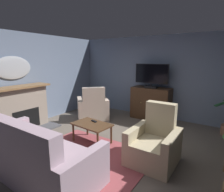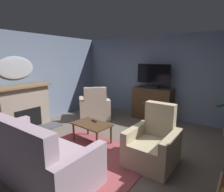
# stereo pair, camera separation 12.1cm
# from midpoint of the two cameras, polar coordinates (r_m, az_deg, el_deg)

# --- Properties ---
(ground_plane) EXTENTS (6.29, 6.16, 0.04)m
(ground_plane) POSITION_cam_midpoint_polar(r_m,az_deg,el_deg) (3.91, -1.78, -17.32)
(ground_plane) COLOR #665B51
(wall_back) EXTENTS (6.29, 0.10, 2.57)m
(wall_back) POSITION_cam_midpoint_polar(r_m,az_deg,el_deg) (5.98, 14.15, 5.68)
(wall_back) COLOR slate
(wall_back) RESTS_ON ground_plane
(wall_left) EXTENTS (0.10, 6.16, 2.57)m
(wall_left) POSITION_cam_midpoint_polar(r_m,az_deg,el_deg) (5.65, -26.61, 4.47)
(wall_left) COLOR slate
(wall_left) RESTS_ON ground_plane
(rug_central) EXTENTS (2.30, 2.06, 0.01)m
(rug_central) POSITION_cam_midpoint_polar(r_m,az_deg,el_deg) (3.67, -10.33, -19.16)
(rug_central) COLOR #9E474C
(rug_central) RESTS_ON ground_plane
(fireplace) EXTENTS (0.85, 1.49, 1.19)m
(fireplace) POSITION_cam_midpoint_polar(r_m,az_deg,el_deg) (5.36, -26.78, -3.78)
(fireplace) COLOR #4C4C51
(fireplace) RESTS_ON ground_plane
(wall_mirror_oval) EXTENTS (0.06, 0.97, 0.60)m
(wall_mirror_oval) POSITION_cam_midpoint_polar(r_m,az_deg,el_deg) (5.42, -29.14, 7.71)
(wall_mirror_oval) COLOR #B2B7BF
(tv_cabinet) EXTENTS (1.19, 0.56, 0.99)m
(tv_cabinet) POSITION_cam_midpoint_polar(r_m,az_deg,el_deg) (5.84, 11.48, -2.45)
(tv_cabinet) COLOR black
(tv_cabinet) RESTS_ON ground_plane
(television) EXTENTS (1.03, 0.20, 0.72)m
(television) POSITION_cam_midpoint_polar(r_m,az_deg,el_deg) (5.64, 11.64, 6.38)
(television) COLOR black
(television) RESTS_ON tv_cabinet
(coffee_table) EXTENTS (0.90, 0.61, 0.45)m
(coffee_table) POSITION_cam_midpoint_polar(r_m,az_deg,el_deg) (4.16, -7.17, -9.34)
(coffee_table) COLOR #4C331E
(coffee_table) RESTS_ON ground_plane
(tv_remote) EXTENTS (0.18, 0.09, 0.02)m
(tv_remote) POSITION_cam_midpoint_polar(r_m,az_deg,el_deg) (4.26, -6.45, -7.82)
(tv_remote) COLOR black
(tv_remote) RESTS_ON coffee_table
(sofa_floral) EXTENTS (2.18, 0.93, 1.03)m
(sofa_floral) POSITION_cam_midpoint_polar(r_m,az_deg,el_deg) (3.32, -24.11, -16.95)
(sofa_floral) COLOR #AD93A3
(sofa_floral) RESTS_ON ground_plane
(armchair_angled_to_table) EXTENTS (1.26, 1.26, 1.06)m
(armchair_angled_to_table) POSITION_cam_midpoint_polar(r_m,az_deg,el_deg) (5.77, -6.62, -3.87)
(armchair_angled_to_table) COLOR #C6B29E
(armchair_angled_to_table) RESTS_ON ground_plane
(armchair_facing_sofa) EXTENTS (0.82, 0.86, 1.07)m
(armchair_facing_sofa) POSITION_cam_midpoint_polar(r_m,az_deg,el_deg) (3.51, 12.05, -14.64)
(armchair_facing_sofa) COLOR tan
(armchair_facing_sofa) RESTS_ON ground_plane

